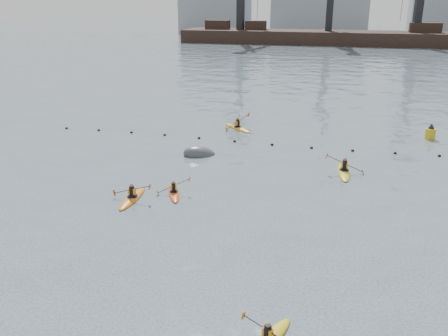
{
  "coord_description": "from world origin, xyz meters",
  "views": [
    {
      "loc": [
        6.43,
        -12.32,
        10.66
      ],
      "look_at": [
        0.78,
        8.8,
        2.8
      ],
      "focal_mm": 38.0,
      "sensor_mm": 36.0,
      "label": 1
    }
  ],
  "objects_px": {
    "mooring_buoy": "(200,155)",
    "kayaker_5": "(238,128)",
    "kayaker_3": "(344,171)",
    "kayaker_0": "(132,197)",
    "nav_buoy": "(430,134)",
    "kayaker_2": "(174,192)"
  },
  "relations": [
    {
      "from": "kayaker_5",
      "to": "mooring_buoy",
      "type": "xyz_separation_m",
      "value": [
        -0.96,
        -7.72,
        -0.11
      ]
    },
    {
      "from": "kayaker_0",
      "to": "mooring_buoy",
      "type": "distance_m",
      "value": 8.72
    },
    {
      "from": "kayaker_2",
      "to": "kayaker_5",
      "type": "distance_m",
      "value": 15.03
    },
    {
      "from": "kayaker_3",
      "to": "kayaker_5",
      "type": "relative_size",
      "value": 1.17
    },
    {
      "from": "kayaker_2",
      "to": "nav_buoy",
      "type": "height_order",
      "value": "nav_buoy"
    },
    {
      "from": "kayaker_5",
      "to": "nav_buoy",
      "type": "height_order",
      "value": "kayaker_5"
    },
    {
      "from": "kayaker_5",
      "to": "nav_buoy",
      "type": "distance_m",
      "value": 15.67
    },
    {
      "from": "nav_buoy",
      "to": "kayaker_3",
      "type": "bearing_deg",
      "value": -123.2
    },
    {
      "from": "kayaker_0",
      "to": "kayaker_3",
      "type": "height_order",
      "value": "kayaker_3"
    },
    {
      "from": "kayaker_2",
      "to": "kayaker_5",
      "type": "relative_size",
      "value": 0.91
    },
    {
      "from": "mooring_buoy",
      "to": "kayaker_3",
      "type": "bearing_deg",
      "value": -6.51
    },
    {
      "from": "kayaker_2",
      "to": "kayaker_0",
      "type": "bearing_deg",
      "value": -170.8
    },
    {
      "from": "kayaker_3",
      "to": "mooring_buoy",
      "type": "height_order",
      "value": "kayaker_3"
    },
    {
      "from": "kayaker_0",
      "to": "kayaker_2",
      "type": "distance_m",
      "value": 2.38
    },
    {
      "from": "mooring_buoy",
      "to": "kayaker_5",
      "type": "bearing_deg",
      "value": 82.91
    },
    {
      "from": "kayaker_0",
      "to": "mooring_buoy",
      "type": "bearing_deg",
      "value": 79.23
    },
    {
      "from": "kayaker_3",
      "to": "kayaker_5",
      "type": "distance_m",
      "value": 12.78
    },
    {
      "from": "kayaker_2",
      "to": "kayaker_5",
      "type": "xyz_separation_m",
      "value": [
        0.2,
        15.03,
        0.02
      ]
    },
    {
      "from": "kayaker_3",
      "to": "kayaker_5",
      "type": "height_order",
      "value": "kayaker_5"
    },
    {
      "from": "kayaker_2",
      "to": "nav_buoy",
      "type": "distance_m",
      "value": 22.51
    },
    {
      "from": "kayaker_0",
      "to": "kayaker_5",
      "type": "relative_size",
      "value": 1.08
    },
    {
      "from": "kayaker_0",
      "to": "mooring_buoy",
      "type": "height_order",
      "value": "kayaker_0"
    }
  ]
}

